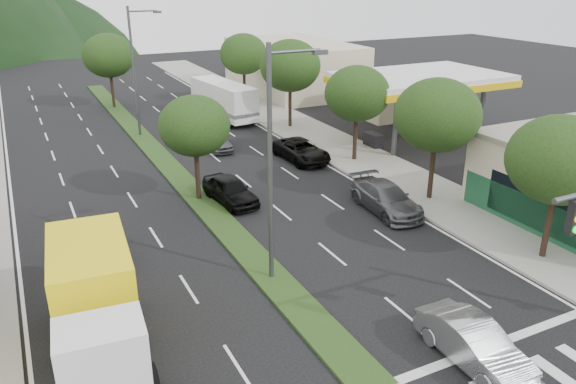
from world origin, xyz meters
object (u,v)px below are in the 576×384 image
tree_r_a (560,160)px  box_truck (95,307)px  tree_med_far (108,56)px  car_queue_e (218,141)px  tree_med_near (194,126)px  motorhome (223,100)px  sedan_silver (474,344)px  car_queue_d (301,150)px  car_queue_a (230,190)px  streetlight_mid (136,66)px  car_queue_c (192,125)px  tree_r_c (357,94)px  car_queue_b (386,198)px  streetlight_near (275,155)px  suv_maroon (96,243)px  tree_r_b (437,115)px  tree_r_e (244,54)px  tree_r_d (290,66)px

tree_r_a → box_truck: size_ratio=0.86×
tree_med_far → car_queue_e: 18.29m
tree_r_a → tree_med_near: (-12.00, 14.00, -0.39)m
tree_r_a → motorhome: 31.74m
sedan_silver → car_queue_d: size_ratio=0.88×
car_queue_a → sedan_silver: bearing=-89.4°
tree_med_near → car_queue_a: (1.50, -1.20, -3.66)m
tree_med_near → tree_med_far: (0.00, 26.00, 0.58)m
streetlight_mid → car_queue_a: size_ratio=2.23×
tree_r_a → car_queue_c: bearing=106.1°
tree_r_c → box_truck: tree_r_c is taller
car_queue_b → car_queue_c: (-4.78, 20.00, -0.02)m
streetlight_near → suv_maroon: size_ratio=2.26×
sedan_silver → tree_r_a: bearing=27.1°
tree_r_b → car_queue_b: size_ratio=1.30×
tree_r_e → suv_maroon: tree_r_e is taller
streetlight_mid → tree_med_near: bearing=-90.8°
tree_med_far → car_queue_b: bearing=-74.8°
tree_r_a → tree_med_far: bearing=106.7°
car_queue_e → tree_r_d: bearing=28.7°
suv_maroon → car_queue_e: size_ratio=1.15×
tree_med_near → car_queue_a: size_ratio=1.34×
tree_r_b → streetlight_near: streetlight_near is taller
tree_r_b → car_queue_a: bearing=155.5°
tree_r_c → tree_r_e: bearing=90.0°
tree_r_d → sedan_silver: 31.58m
tree_med_far → streetlight_near: (0.21, -36.00, 0.58)m
tree_r_b → motorhome: bearing=99.6°
suv_maroon → sedan_silver: bearing=129.1°
car_queue_c → sedan_silver: bearing=-97.5°
tree_r_b → tree_r_e: 28.00m
car_queue_d → streetlight_mid: bearing=124.9°
tree_r_e → streetlight_mid: 13.73m
streetlight_near → car_queue_c: size_ratio=2.19×
tree_r_e → tree_med_near: tree_r_e is taller
tree_r_b → tree_med_near: size_ratio=1.15×
tree_r_b → sedan_silver: (-8.26, -12.16, -4.28)m
tree_r_e → tree_med_near: bearing=-118.6°
tree_r_b → streetlight_near: bearing=-161.3°
tree_r_c → car_queue_c: size_ratio=1.42×
tree_r_c → streetlight_near: 16.85m
tree_r_a → sedan_silver: size_ratio=1.45×
tree_r_c → car_queue_c: bearing=124.2°
tree_r_e → car_queue_a: tree_r_e is taller
tree_r_e → motorhome: tree_r_e is taller
tree_med_near → streetlight_near: bearing=-88.8°
car_queue_c → tree_r_d: bearing=-19.8°
tree_r_c → box_truck: 24.03m
tree_r_a → tree_med_near: size_ratio=1.10×
streetlight_mid → sedan_silver: (3.54, -33.16, -4.83)m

